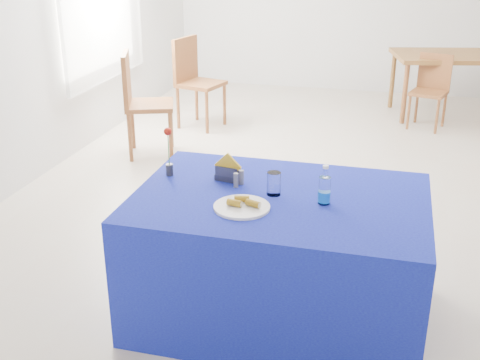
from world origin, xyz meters
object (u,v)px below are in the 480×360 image
blue_table (279,257)px  water_bottle (324,191)px  chair_bg_left (431,86)px  chair_win_b (194,76)px  plate (242,207)px  oak_table (452,60)px  chair_win_a (140,97)px

blue_table → water_bottle: water_bottle is taller
blue_table → water_bottle: size_ratio=7.44×
blue_table → chair_bg_left: size_ratio=1.92×
chair_win_b → blue_table: bearing=-139.7°
plate → blue_table: bearing=51.3°
oak_table → chair_win_a: bearing=-143.6°
plate → chair_win_b: 3.95m
blue_table → chair_bg_left: 4.20m
plate → blue_table: (0.17, 0.21, -0.39)m
plate → oak_table: plate is taller
water_bottle → chair_win_a: size_ratio=0.21×
blue_table → plate: bearing=-128.7°
plate → chair_win_a: size_ratio=0.29×
blue_table → chair_bg_left: bearing=76.9°
blue_table → chair_win_a: (-1.87, 2.37, 0.22)m
water_bottle → chair_win_a: bearing=131.3°
blue_table → chair_win_a: chair_win_a is taller
plate → blue_table: plate is taller
chair_win_a → chair_win_b: size_ratio=1.02×
plate → chair_win_a: 3.09m
water_bottle → chair_win_b: (-1.91, 3.48, -0.25)m
blue_table → chair_win_a: bearing=128.3°
blue_table → chair_bg_left: chair_bg_left is taller
water_bottle → oak_table: 4.75m
blue_table → chair_win_b: bearing=115.9°
blue_table → chair_win_b: 3.83m
plate → oak_table: size_ratio=0.20×
chair_win_b → water_bottle: bearing=-136.8°
blue_table → chair_win_a: size_ratio=1.55×
plate → water_bottle: water_bottle is taller
water_bottle → oak_table: water_bottle is taller
chair_bg_left → chair_win_a: size_ratio=0.81×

